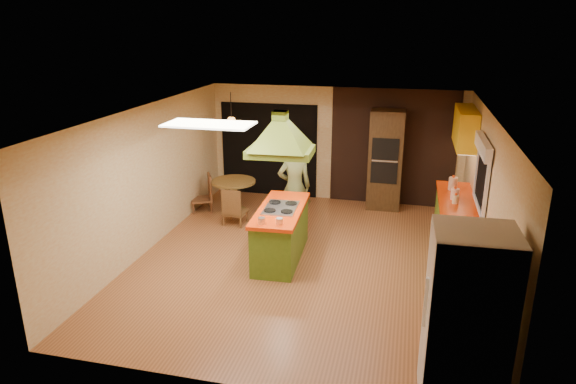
% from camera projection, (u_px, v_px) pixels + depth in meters
% --- Properties ---
extents(ground, '(6.50, 6.50, 0.00)m').
position_uv_depth(ground, '(304.00, 260.00, 8.63)').
color(ground, '#995A32').
rests_on(ground, ground).
extents(room_walls, '(5.50, 6.50, 6.50)m').
position_uv_depth(room_walls, '(305.00, 190.00, 8.24)').
color(room_walls, beige).
rests_on(room_walls, ground).
extents(ceiling_plane, '(6.50, 6.50, 0.00)m').
position_uv_depth(ceiling_plane, '(306.00, 112.00, 7.84)').
color(ceiling_plane, silver).
rests_on(ceiling_plane, room_walls).
extents(brick_panel, '(2.64, 0.03, 2.50)m').
position_uv_depth(brick_panel, '(393.00, 148.00, 10.94)').
color(brick_panel, '#381E14').
rests_on(brick_panel, ground).
extents(nook_opening, '(2.20, 0.03, 2.10)m').
position_uv_depth(nook_opening, '(269.00, 150.00, 11.61)').
color(nook_opening, black).
rests_on(nook_opening, ground).
extents(right_counter, '(0.62, 3.05, 0.92)m').
position_uv_depth(right_counter, '(456.00, 234.00, 8.50)').
color(right_counter, olive).
rests_on(right_counter, ground).
extents(upper_cabinets, '(0.34, 1.40, 0.70)m').
position_uv_depth(upper_cabinets, '(465.00, 128.00, 9.48)').
color(upper_cabinets, yellow).
rests_on(upper_cabinets, room_walls).
extents(window_right, '(0.12, 1.35, 1.06)m').
position_uv_depth(window_right, '(483.00, 162.00, 7.85)').
color(window_right, black).
rests_on(window_right, room_walls).
extents(fluor_panel, '(1.20, 0.60, 0.03)m').
position_uv_depth(fluor_panel, '(209.00, 124.00, 6.98)').
color(fluor_panel, white).
rests_on(fluor_panel, ceiling_plane).
extents(kitchen_island, '(0.80, 1.82, 0.91)m').
position_uv_depth(kitchen_island, '(281.00, 233.00, 8.58)').
color(kitchen_island, '#53791E').
rests_on(kitchen_island, ground).
extents(range_hood, '(1.06, 0.78, 0.79)m').
position_uv_depth(range_hood, '(280.00, 127.00, 8.01)').
color(range_hood, '#586B1A').
rests_on(range_hood, ceiling_plane).
extents(man, '(0.74, 0.61, 1.73)m').
position_uv_depth(man, '(294.00, 187.00, 9.61)').
color(man, brown).
rests_on(man, ground).
extents(refrigerator, '(0.82, 0.78, 1.94)m').
position_uv_depth(refrigerator, '(467.00, 321.00, 5.13)').
color(refrigerator, silver).
rests_on(refrigerator, ground).
extents(wall_oven, '(0.71, 0.61, 2.10)m').
position_uv_depth(wall_oven, '(385.00, 160.00, 10.77)').
color(wall_oven, '#4C3118').
rests_on(wall_oven, ground).
extents(dining_table, '(0.91, 0.91, 0.69)m').
position_uv_depth(dining_table, '(234.00, 190.00, 10.68)').
color(dining_table, brown).
rests_on(dining_table, ground).
extents(chair_left, '(0.58, 0.58, 0.79)m').
position_uv_depth(chair_left, '(201.00, 193.00, 10.77)').
color(chair_left, brown).
rests_on(chair_left, ground).
extents(chair_near, '(0.44, 0.44, 0.76)m').
position_uv_depth(chair_near, '(235.00, 206.00, 10.06)').
color(chair_near, brown).
rests_on(chair_near, ground).
extents(pendant_lamp, '(0.39, 0.39, 0.20)m').
position_uv_depth(pendant_lamp, '(231.00, 122.00, 10.23)').
color(pendant_lamp, '#FF9E3F').
rests_on(pendant_lamp, ceiling_plane).
extents(canister_large, '(0.18, 0.18, 0.23)m').
position_uv_depth(canister_large, '(453.00, 184.00, 9.25)').
color(canister_large, beige).
rests_on(canister_large, right_counter).
extents(canister_medium, '(0.15, 0.15, 0.19)m').
position_uv_depth(canister_medium, '(455.00, 194.00, 8.75)').
color(canister_medium, '#FBE4CA').
rests_on(canister_medium, right_counter).
extents(canister_small, '(0.12, 0.12, 0.14)m').
position_uv_depth(canister_small, '(456.00, 199.00, 8.57)').
color(canister_small, beige).
rests_on(canister_small, right_counter).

